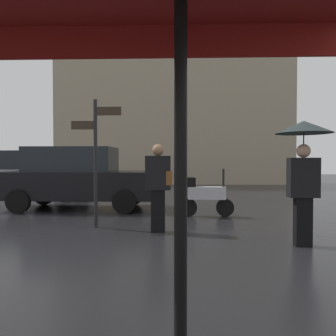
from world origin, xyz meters
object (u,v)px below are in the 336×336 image
at_px(parked_car_left, 78,177).
at_px(street_signpost, 96,150).
at_px(pedestrian_with_umbrella, 304,152).
at_px(parked_scooter, 205,195).
at_px(parked_car_right, 37,174).
at_px(pedestrian_with_bag, 159,182).

height_order(parked_car_left, street_signpost, street_signpost).
xyz_separation_m(pedestrian_with_umbrella, street_signpost, (-3.89, 1.34, 0.09)).
bearing_deg(parked_scooter, parked_car_left, 147.64).
relative_size(parked_car_left, parked_car_right, 1.04).
distance_m(parked_car_left, parked_car_right, 3.76).
relative_size(pedestrian_with_umbrella, parked_car_left, 0.47).
height_order(pedestrian_with_bag, parked_car_left, parked_car_left).
distance_m(parked_car_right, street_signpost, 6.56).
relative_size(pedestrian_with_bag, street_signpost, 0.65).
bearing_deg(parked_car_right, street_signpost, -60.02).
bearing_deg(parked_car_right, pedestrian_with_umbrella, -46.25).
distance_m(pedestrian_with_bag, street_signpost, 1.58).
distance_m(pedestrian_with_bag, parked_car_right, 7.66).
height_order(parked_scooter, parked_car_left, parked_car_left).
xyz_separation_m(pedestrian_with_umbrella, parked_car_left, (-5.11, 3.89, -0.65)).
xyz_separation_m(parked_car_right, street_signpost, (3.74, -5.34, 0.75)).
distance_m(parked_scooter, street_signpost, 3.06).
bearing_deg(pedestrian_with_bag, parked_car_left, -65.66).
bearing_deg(parked_car_left, parked_scooter, -7.27).
height_order(parked_scooter, parked_car_right, parked_car_right).
bearing_deg(street_signpost, parked_car_left, 115.51).
height_order(parked_car_right, street_signpost, street_signpost).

